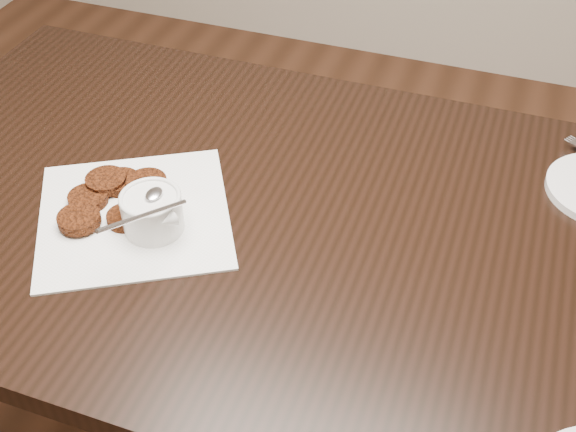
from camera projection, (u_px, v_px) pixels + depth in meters
The scene contains 4 objects.
table at pixel (251, 348), 1.43m from camera, with size 1.34×0.86×0.75m, color black.
napkin at pixel (134, 215), 1.16m from camera, with size 0.30×0.30×0.00m, color white.
sauce_ramekin at pixel (150, 196), 1.09m from camera, with size 0.13×0.13×0.13m, color silver, non-canonical shape.
patty_cluster at pixel (116, 200), 1.17m from camera, with size 0.22×0.22×0.02m, color #64270D, non-canonical shape.
Camera 1 is at (0.32, -0.70, 1.53)m, focal length 45.24 mm.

